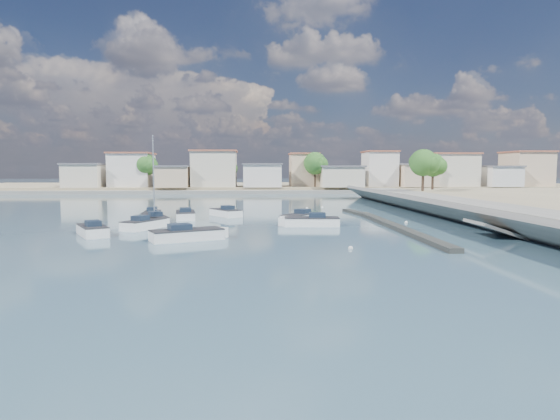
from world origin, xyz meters
name	(u,v)px	position (x,y,z in m)	size (l,w,h in m)	color
ground	(292,204)	(0.00, 40.00, 0.00)	(400.00, 400.00, 0.00)	#27414F
seawall_walkway	(500,215)	(18.50, 13.00, 0.90)	(5.00, 90.00, 1.80)	slate
breakwater	(386,223)	(6.90, 12.69, 0.17)	(2.00, 31.02, 0.35)	black
far_shore_land	(276,187)	(0.00, 92.00, 0.70)	(160.00, 40.00, 1.40)	gray
far_shore_quay	(281,192)	(0.00, 71.00, 0.40)	(160.00, 2.50, 0.80)	slate
far_town	(325,171)	(10.71, 76.92, 4.93)	(113.01, 12.80, 8.35)	beige
shore_trees	(320,165)	(8.34, 68.11, 6.22)	(74.56, 38.32, 7.92)	#38281E
motorboat_a	(92,231)	(-19.39, 7.11, 0.38)	(3.79, 4.92, 1.48)	white
motorboat_b	(146,225)	(-15.89, 11.07, 0.38)	(3.63, 4.79, 1.48)	white
motorboat_c	(309,222)	(-0.74, 12.36, 0.38)	(5.88, 2.37, 1.48)	white
motorboat_d	(299,218)	(-1.36, 15.77, 0.38)	(4.47, 5.14, 1.48)	white
motorboat_e	(185,215)	(-13.52, 19.60, 0.38)	(2.75, 5.63, 1.48)	white
motorboat_f	(225,213)	(-9.38, 22.16, 0.38)	(4.03, 4.80, 1.48)	white
motorboat_g	(152,216)	(-17.11, 19.28, 0.38)	(2.07, 4.89, 1.48)	white
motorboat_h	(191,235)	(-10.88, 4.05, 0.38)	(6.01, 4.19, 1.48)	white
sailboat	(154,219)	(-16.02, 15.32, 0.42)	(3.84, 6.13, 9.00)	white
mooring_buoys	(347,222)	(3.50, 15.16, 0.05)	(10.82, 34.30, 0.33)	silver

